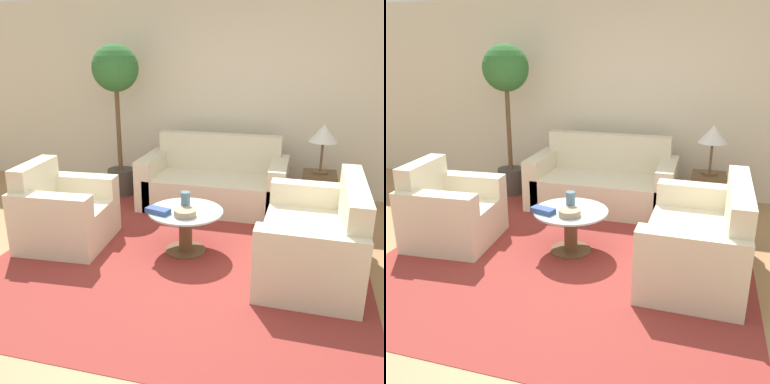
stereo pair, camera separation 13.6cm
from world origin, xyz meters
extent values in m
plane|color=#9E754C|center=(0.00, 0.00, 0.00)|extent=(14.00, 14.00, 0.00)
cube|color=beige|center=(0.00, 2.82, 1.30)|extent=(10.00, 0.06, 2.60)
cube|color=maroon|center=(-0.05, 0.72, 0.00)|extent=(3.49, 3.63, 0.01)
cube|color=beige|center=(-0.05, 2.03, 0.21)|extent=(1.62, 0.90, 0.41)
cube|color=beige|center=(-0.05, 2.39, 0.44)|extent=(1.62, 0.18, 0.89)
cube|color=beige|center=(-0.86, 2.03, 0.32)|extent=(0.20, 0.90, 0.64)
cube|color=beige|center=(0.76, 2.03, 0.32)|extent=(0.20, 0.90, 0.64)
cube|color=beige|center=(-1.29, 0.60, 0.21)|extent=(0.87, 0.74, 0.41)
cube|color=beige|center=(-1.62, 0.58, 0.43)|extent=(0.23, 0.69, 0.85)
cube|color=beige|center=(-1.27, 0.26, 0.32)|extent=(0.84, 0.26, 0.64)
cube|color=beige|center=(-1.32, 0.94, 0.32)|extent=(0.84, 0.26, 0.64)
cube|color=beige|center=(1.15, 0.65, 0.21)|extent=(0.88, 1.29, 0.41)
cube|color=beige|center=(1.49, 0.65, 0.44)|extent=(0.20, 1.27, 0.87)
cube|color=beige|center=(1.16, 1.29, 0.32)|extent=(0.86, 0.22, 0.64)
cube|color=beige|center=(1.14, 0.02, 0.32)|extent=(0.86, 0.22, 0.64)
cylinder|color=brown|center=(-0.05, 0.72, 0.01)|extent=(0.41, 0.41, 0.02)
cylinder|color=brown|center=(-0.05, 0.72, 0.21)|extent=(0.13, 0.13, 0.43)
cylinder|color=#B2C6C6|center=(-0.05, 0.72, 0.43)|extent=(0.74, 0.74, 0.02)
cube|color=brown|center=(1.24, 2.12, 0.26)|extent=(0.40, 0.40, 0.53)
cylinder|color=brown|center=(1.24, 2.12, 0.54)|extent=(0.18, 0.18, 0.02)
cylinder|color=brown|center=(1.24, 2.12, 0.73)|extent=(0.03, 0.03, 0.36)
cone|color=beige|center=(1.24, 2.12, 1.01)|extent=(0.34, 0.34, 0.21)
cylinder|color=#3D3833|center=(-1.41, 2.22, 0.18)|extent=(0.37, 0.37, 0.36)
cylinder|color=brown|center=(-1.41, 2.22, 0.95)|extent=(0.06, 0.06, 1.19)
sphere|color=#2D662D|center=(-1.41, 2.22, 1.71)|extent=(0.61, 0.61, 0.61)
cylinder|color=slate|center=(-0.05, 0.72, 0.54)|extent=(0.09, 0.09, 0.19)
cylinder|color=gray|center=(-0.01, 0.57, 0.47)|extent=(0.21, 0.21, 0.06)
cube|color=#334C8C|center=(-0.28, 0.57, 0.47)|extent=(0.26, 0.17, 0.05)
camera|label=1|loc=(1.03, -3.06, 1.96)|focal=40.00mm
camera|label=2|loc=(1.16, -3.02, 1.96)|focal=40.00mm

